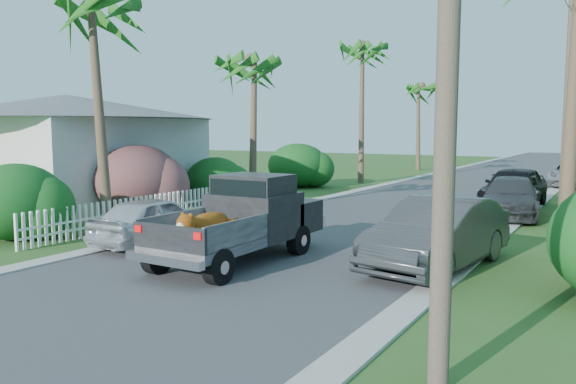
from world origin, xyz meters
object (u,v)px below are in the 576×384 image
Objects in this scene: palm_l_b at (253,61)px; utility_pole_a at (450,3)px; parked_car_rd at (572,174)px; palm_l_a at (95,0)px; utility_pole_b at (568,87)px; parked_car_rn at (438,234)px; parked_car_ln at (154,220)px; house_left at (67,154)px; pickup_truck at (247,218)px; palm_l_c at (363,47)px; palm_l_d at (419,87)px; parked_car_rf at (514,187)px; parked_car_rm at (511,197)px.

utility_pole_a is (12.40, -14.00, -1.55)m from palm_l_b.
parked_car_rd is 26.27m from palm_l_a.
utility_pole_b is at bearing 4.61° from palm_l_b.
parked_car_rn is 7.59m from parked_car_ln.
parked_car_rn is at bearing 106.35° from utility_pole_a.
palm_l_a is 0.91× the size of house_left.
parked_car_ln is at bearing -25.39° from house_left.
pickup_truck is 12.68m from utility_pole_b.
palm_l_c is at bearing 89.40° from palm_l_a.
house_left is (-12.61, 4.58, 1.11)m from pickup_truck.
palm_l_b is 12.54m from utility_pole_b.
palm_l_d is at bearing 119.95° from utility_pole_b.
palm_l_c is at bearing 126.60° from parked_car_rn.
palm_l_b is (-11.72, -13.96, 5.46)m from parked_car_rd.
parked_car_ln is 0.48× the size of palm_l_a.
palm_l_a reaches higher than parked_car_rd.
palm_l_d is (-10.10, 18.58, 5.62)m from parked_car_rf.
parked_car_ln is 10.51m from house_left.
parked_car_ln is 0.43× the size of utility_pole_a.
parked_car_ln is 0.51× the size of palm_l_d.
palm_l_d reaches higher than parked_car_rm.
parked_car_rd is at bearing 93.02° from utility_pole_b.
palm_l_a is (-10.07, -0.91, 6.14)m from parked_car_rn.
palm_l_d is (0.30, 22.00, 0.29)m from palm_l_b.
parked_car_rf reaches higher than parked_car_rn.
parked_car_rf is 1.24× the size of parked_car_ln.
parked_car_rf is at bearing 89.79° from parked_car_rm.
utility_pole_a reaches higher than parked_car_rf.
parked_car_rn is 17.20m from house_left.
pickup_truck is at bearing -74.02° from palm_l_c.
pickup_truck is at bearing -19.97° from house_left.
utility_pole_b is at bearing -60.05° from palm_l_d.
parked_car_rn is 0.65× the size of palm_l_b.
pickup_truck is 0.66× the size of palm_l_d.
parked_car_ln is 0.43× the size of utility_pole_b.
palm_l_c is 12.10m from palm_l_d.
palm_l_a is at bearing -90.60° from palm_l_c.
parked_car_rm is 0.54× the size of house_left.
palm_l_a is (-5.81, 0.58, 5.92)m from pickup_truck.
parked_car_rd is 0.55× the size of utility_pole_b.
parked_car_rf is 21.88m from palm_l_d.
palm_l_b is at bearing 150.81° from parked_car_rn.
palm_l_b is at bearing 131.53° from utility_pole_a.
palm_l_c is 26.86m from utility_pole_a.
pickup_truck is 8.32m from palm_l_a.
parked_car_rm is 24.22m from palm_l_d.
parked_car_ln is (-7.20, -12.88, -0.16)m from parked_car_rf.
palm_l_c is 1.02× the size of utility_pole_b.
parked_car_ln is at bearing -115.47° from parked_car_rf.
palm_l_d is at bearing 89.22° from palm_l_b.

